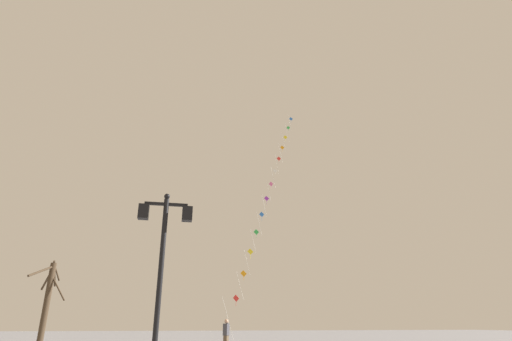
% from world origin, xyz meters
% --- Properties ---
extents(twin_lantern_lamp_post, '(1.47, 0.28, 4.90)m').
position_xyz_m(twin_lantern_lamp_post, '(-1.72, 9.78, 3.39)').
color(twin_lantern_lamp_post, black).
rests_on(twin_lantern_lamp_post, ground_plane).
extents(kite_train, '(8.85, 13.07, 22.71)m').
position_xyz_m(kite_train, '(6.07, 29.70, 11.84)').
color(kite_train, brown).
rests_on(kite_train, ground_plane).
extents(kite_flyer, '(0.44, 0.61, 1.71)m').
position_xyz_m(kite_flyer, '(1.71, 21.92, 0.90)').
color(kite_flyer, brown).
rests_on(kite_flyer, ground_plane).
extents(bare_tree, '(1.40, 2.57, 4.08)m').
position_xyz_m(bare_tree, '(-6.56, 18.00, 2.21)').
color(bare_tree, '#423323').
rests_on(bare_tree, ground_plane).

